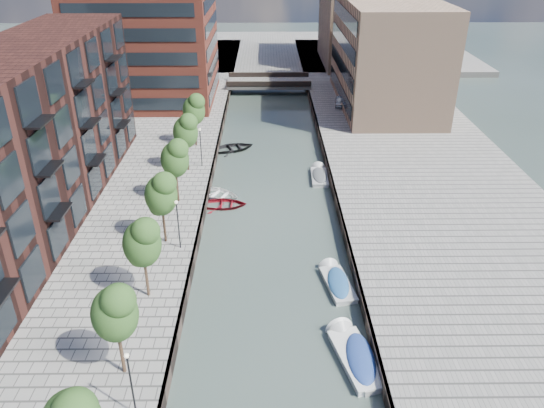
{
  "coord_description": "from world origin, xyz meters",
  "views": [
    {
      "loc": [
        -0.42,
        -11.21,
        23.27
      ],
      "look_at": [
        0.0,
        26.49,
        3.5
      ],
      "focal_mm": 35.0,
      "sensor_mm": 36.0,
      "label": 1
    }
  ],
  "objects_px": {
    "tree_1": "(114,311)",
    "tree_4": "(175,157)",
    "tree_5": "(185,130)",
    "car": "(341,101)",
    "bridge": "(269,82)",
    "sloop_4": "(233,150)",
    "sloop_2": "(224,206)",
    "tree_2": "(142,241)",
    "motorboat_2": "(352,353)",
    "motorboat_3": "(336,281)",
    "tree_3": "(161,193)",
    "motorboat_0": "(357,356)",
    "motorboat_4": "(319,176)",
    "tree_6": "(194,109)",
    "sloop_3": "(217,196)"
  },
  "relations": [
    {
      "from": "sloop_4",
      "to": "motorboat_2",
      "type": "bearing_deg",
      "value": 172.7
    },
    {
      "from": "motorboat_0",
      "to": "motorboat_4",
      "type": "bearing_deg",
      "value": 89.77
    },
    {
      "from": "tree_2",
      "to": "motorboat_3",
      "type": "relative_size",
      "value": 1.2
    },
    {
      "from": "motorboat_4",
      "to": "motorboat_0",
      "type": "bearing_deg",
      "value": -90.23
    },
    {
      "from": "tree_1",
      "to": "motorboat_2",
      "type": "relative_size",
      "value": 1.01
    },
    {
      "from": "motorboat_0",
      "to": "sloop_2",
      "type": "bearing_deg",
      "value": 115.4
    },
    {
      "from": "tree_3",
      "to": "motorboat_0",
      "type": "relative_size",
      "value": 1.05
    },
    {
      "from": "tree_5",
      "to": "motorboat_2",
      "type": "height_order",
      "value": "tree_5"
    },
    {
      "from": "bridge",
      "to": "car",
      "type": "distance_m",
      "value": 14.94
    },
    {
      "from": "tree_3",
      "to": "tree_1",
      "type": "bearing_deg",
      "value": -90.0
    },
    {
      "from": "bridge",
      "to": "sloop_4",
      "type": "distance_m",
      "value": 25.52
    },
    {
      "from": "bridge",
      "to": "tree_1",
      "type": "distance_m",
      "value": 61.71
    },
    {
      "from": "tree_4",
      "to": "tree_6",
      "type": "xyz_separation_m",
      "value": [
        0.0,
        14.0,
        0.0
      ]
    },
    {
      "from": "bridge",
      "to": "motorboat_2",
      "type": "distance_m",
      "value": 58.95
    },
    {
      "from": "sloop_2",
      "to": "motorboat_2",
      "type": "distance_m",
      "value": 21.52
    },
    {
      "from": "tree_4",
      "to": "motorboat_3",
      "type": "xyz_separation_m",
      "value": [
        13.15,
        -11.5,
        -5.12
      ]
    },
    {
      "from": "sloop_2",
      "to": "sloop_3",
      "type": "xyz_separation_m",
      "value": [
        -0.82,
        2.17,
        0.0
      ]
    },
    {
      "from": "tree_5",
      "to": "car",
      "type": "bearing_deg",
      "value": 49.82
    },
    {
      "from": "tree_5",
      "to": "sloop_2",
      "type": "relative_size",
      "value": 1.39
    },
    {
      "from": "sloop_4",
      "to": "tree_3",
      "type": "bearing_deg",
      "value": 146.79
    },
    {
      "from": "motorboat_2",
      "to": "tree_2",
      "type": "bearing_deg",
      "value": 160.31
    },
    {
      "from": "sloop_2",
      "to": "motorboat_3",
      "type": "relative_size",
      "value": 0.87
    },
    {
      "from": "motorboat_2",
      "to": "motorboat_3",
      "type": "height_order",
      "value": "motorboat_2"
    },
    {
      "from": "sloop_4",
      "to": "motorboat_3",
      "type": "relative_size",
      "value": 1.0
    },
    {
      "from": "bridge",
      "to": "tree_2",
      "type": "relative_size",
      "value": 2.18
    },
    {
      "from": "sloop_2",
      "to": "car",
      "type": "distance_m",
      "value": 31.69
    },
    {
      "from": "tree_2",
      "to": "tree_6",
      "type": "bearing_deg",
      "value": 90.0
    },
    {
      "from": "tree_5",
      "to": "sloop_3",
      "type": "xyz_separation_m",
      "value": [
        3.25,
        -4.11,
        -5.31
      ]
    },
    {
      "from": "sloop_4",
      "to": "car",
      "type": "relative_size",
      "value": 1.28
    },
    {
      "from": "tree_5",
      "to": "motorboat_2",
      "type": "bearing_deg",
      "value": -62.76
    },
    {
      "from": "motorboat_0",
      "to": "motorboat_4",
      "type": "relative_size",
      "value": 1.18
    },
    {
      "from": "motorboat_2",
      "to": "motorboat_0",
      "type": "bearing_deg",
      "value": -57.95
    },
    {
      "from": "motorboat_2",
      "to": "tree_6",
      "type": "bearing_deg",
      "value": 112.03
    },
    {
      "from": "sloop_3",
      "to": "motorboat_4",
      "type": "height_order",
      "value": "motorboat_4"
    },
    {
      "from": "tree_2",
      "to": "tree_4",
      "type": "bearing_deg",
      "value": 90.0
    },
    {
      "from": "bridge",
      "to": "motorboat_2",
      "type": "xyz_separation_m",
      "value": [
        4.75,
        -58.74,
        -1.28
      ]
    },
    {
      "from": "motorboat_0",
      "to": "motorboat_4",
      "type": "xyz_separation_m",
      "value": [
        0.1,
        26.28,
        -0.02
      ]
    },
    {
      "from": "tree_1",
      "to": "tree_4",
      "type": "height_order",
      "value": "same"
    },
    {
      "from": "tree_2",
      "to": "tree_4",
      "type": "height_order",
      "value": "same"
    },
    {
      "from": "tree_5",
      "to": "sloop_2",
      "type": "xyz_separation_m",
      "value": [
        4.07,
        -6.28,
        -5.31
      ]
    },
    {
      "from": "bridge",
      "to": "sloop_3",
      "type": "height_order",
      "value": "bridge"
    },
    {
      "from": "tree_1",
      "to": "sloop_2",
      "type": "relative_size",
      "value": 1.39
    },
    {
      "from": "motorboat_3",
      "to": "car",
      "type": "bearing_deg",
      "value": 82.47
    },
    {
      "from": "sloop_2",
      "to": "tree_1",
      "type": "bearing_deg",
      "value": 168.87
    },
    {
      "from": "tree_1",
      "to": "motorboat_3",
      "type": "xyz_separation_m",
      "value": [
        13.15,
        9.5,
        -5.12
      ]
    },
    {
      "from": "tree_1",
      "to": "tree_6",
      "type": "distance_m",
      "value": 35.0
    },
    {
      "from": "motorboat_4",
      "to": "car",
      "type": "xyz_separation_m",
      "value": [
        4.9,
        21.72,
        1.46
      ]
    },
    {
      "from": "motorboat_0",
      "to": "motorboat_3",
      "type": "xyz_separation_m",
      "value": [
        -0.33,
        7.61,
        -0.02
      ]
    },
    {
      "from": "tree_1",
      "to": "sloop_3",
      "type": "bearing_deg",
      "value": 82.25
    },
    {
      "from": "motorboat_3",
      "to": "tree_4",
      "type": "bearing_deg",
      "value": 138.82
    }
  ]
}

